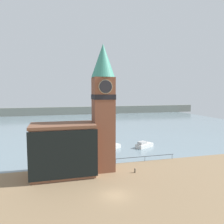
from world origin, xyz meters
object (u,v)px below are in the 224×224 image
boat_near (108,147)px  mooring_bollard_near (135,170)px  clock_tower (103,104)px  pier_building (63,150)px  boat_far (144,145)px

boat_near → mooring_bollard_near: 17.03m
clock_tower → mooring_bollard_near: (5.31, -2.97, -12.15)m
clock_tower → pier_building: size_ratio=2.10×
boat_near → mooring_bollard_near: boat_near is taller
boat_near → pier_building: bearing=-158.9°
boat_near → boat_far: bearing=-33.0°
pier_building → boat_far: bearing=33.2°
clock_tower → pier_building: (-7.52, -0.68, -7.93)m
clock_tower → boat_near: (4.47, 14.04, -11.86)m
boat_far → mooring_bollard_near: bearing=-144.8°
pier_building → mooring_bollard_near: bearing=-10.1°
boat_near → mooring_bollard_near: bearing=-117.0°
pier_building → mooring_bollard_near: (12.83, -2.29, -4.22)m
clock_tower → pier_building: clock_tower is taller
clock_tower → pier_building: bearing=-174.8°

